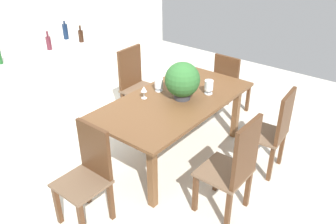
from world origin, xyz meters
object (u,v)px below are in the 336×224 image
(dining_table, at_px, (175,106))
(kitchen_counter, at_px, (38,82))
(crystal_vase_center_near, at_px, (159,84))
(wine_bottle_green, at_px, (49,43))
(chair_near_right, at_px, (274,129))
(chair_near_left, at_px, (235,165))
(wine_bottle_dark, at_px, (65,31))
(chair_foot_end, at_px, (229,83))
(flower_centerpiece, at_px, (182,80))
(crystal_vase_left, at_px, (209,86))
(wine_bottle_amber, at_px, (81,36))
(wine_glass, at_px, (144,90))
(chair_far_right, at_px, (135,80))
(chair_head_end, at_px, (89,171))

(dining_table, distance_m, kitchen_counter, 2.29)
(kitchen_counter, bearing_deg, dining_table, -81.43)
(crystal_vase_center_near, relative_size, wine_bottle_green, 0.60)
(chair_near_right, bearing_deg, chair_near_left, -4.33)
(dining_table, xyz_separation_m, chair_near_right, (0.44, -1.02, -0.12))
(wine_bottle_dark, bearing_deg, chair_foot_end, -68.16)
(flower_centerpiece, bearing_deg, wine_bottle_green, 95.00)
(crystal_vase_left, distance_m, crystal_vase_center_near, 0.58)
(flower_centerpiece, relative_size, kitchen_counter, 0.23)
(kitchen_counter, relative_size, wine_bottle_amber, 7.59)
(chair_near_left, xyz_separation_m, chair_foot_end, (1.71, 1.03, -0.06))
(crystal_vase_left, bearing_deg, wine_bottle_amber, 89.29)
(wine_bottle_green, bearing_deg, chair_foot_end, -56.47)
(chair_foot_end, xyz_separation_m, wine_bottle_green, (-1.41, 2.13, 0.51))
(chair_foot_end, height_order, wine_bottle_amber, wine_bottle_amber)
(wine_bottle_green, bearing_deg, flower_centerpiece, -85.00)
(wine_glass, bearing_deg, flower_centerpiece, -52.34)
(dining_table, relative_size, chair_far_right, 1.88)
(chair_near_right, bearing_deg, chair_foot_end, -134.08)
(chair_far_right, xyz_separation_m, chair_foot_end, (0.85, -1.02, -0.05))
(crystal_vase_left, bearing_deg, chair_head_end, 172.20)
(dining_table, xyz_separation_m, kitchen_counter, (-0.34, 2.26, -0.21))
(chair_head_end, relative_size, wine_bottle_amber, 3.93)
(chair_near_right, xyz_separation_m, crystal_vase_center_near, (-0.39, 1.30, 0.31))
(chair_head_end, relative_size, flower_centerpiece, 2.27)
(chair_head_end, xyz_separation_m, wine_bottle_dark, (1.61, 2.37, 0.51))
(chair_head_end, xyz_separation_m, wine_bottle_green, (1.15, 2.14, 0.49))
(chair_head_end, distance_m, flower_centerpiece, 1.42)
(chair_near_left, bearing_deg, kitchen_counter, -91.20)
(chair_near_left, relative_size, wine_bottle_amber, 4.26)
(crystal_vase_center_near, bearing_deg, wine_glass, 178.14)
(chair_near_left, distance_m, crystal_vase_center_near, 1.42)
(kitchen_counter, bearing_deg, chair_near_right, -76.61)
(crystal_vase_center_near, bearing_deg, flower_centerpiece, -88.10)
(chair_near_right, bearing_deg, crystal_vase_left, -88.37)
(chair_near_right, bearing_deg, wine_glass, -68.45)
(dining_table, xyz_separation_m, wine_glass, (-0.20, 0.28, 0.20))
(chair_foot_end, relative_size, wine_bottle_green, 3.55)
(chair_head_end, distance_m, kitchen_counter, 2.45)
(chair_near_right, xyz_separation_m, crystal_vase_left, (-0.09, 0.80, 0.31))
(chair_head_end, distance_m, wine_bottle_dark, 2.91)
(chair_near_left, xyz_separation_m, crystal_vase_center_near, (0.48, 1.30, 0.28))
(wine_glass, bearing_deg, wine_bottle_dark, 75.65)
(dining_table, xyz_separation_m, crystal_vase_center_near, (0.05, 0.27, 0.18))
(dining_table, height_order, chair_foot_end, chair_foot_end)
(dining_table, relative_size, chair_foot_end, 2.05)
(chair_far_right, relative_size, chair_near_left, 0.97)
(dining_table, bearing_deg, chair_near_left, -112.83)
(chair_near_right, relative_size, wine_bottle_amber, 4.02)
(dining_table, xyz_separation_m, chair_head_end, (-1.28, -0.00, -0.14))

